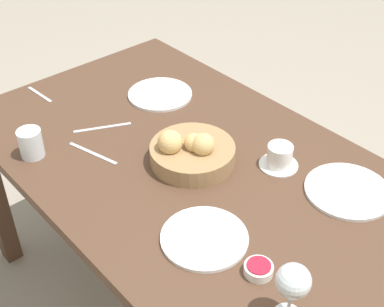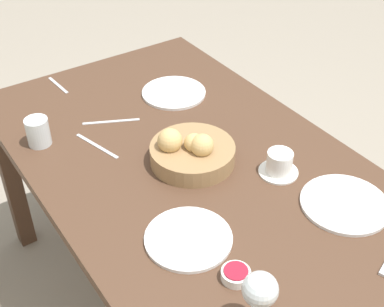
{
  "view_description": "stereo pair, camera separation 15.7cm",
  "coord_description": "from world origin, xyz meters",
  "px_view_note": "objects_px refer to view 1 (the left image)",
  "views": [
    {
      "loc": [
        -0.93,
        0.83,
        1.69
      ],
      "look_at": [
        0.02,
        0.0,
        0.73
      ],
      "focal_mm": 50.0,
      "sensor_mm": 36.0,
      "label": 1
    },
    {
      "loc": [
        -1.02,
        0.7,
        1.69
      ],
      "look_at": [
        0.02,
        0.0,
        0.73
      ],
      "focal_mm": 50.0,
      "sensor_mm": 36.0,
      "label": 2
    }
  ],
  "objects_px": {
    "wine_glass": "(293,283)",
    "knife_silver": "(93,153)",
    "plate_near_left": "(348,191)",
    "plate_far_center": "(204,238)",
    "water_tumbler": "(31,143)",
    "bread_basket": "(191,152)",
    "jam_bowl_berry": "(259,269)",
    "plate_near_right": "(160,94)",
    "fork_silver": "(102,128)",
    "spoon_coffee": "(40,94)",
    "coffee_cup": "(279,157)"
  },
  "relations": [
    {
      "from": "water_tumbler",
      "to": "coffee_cup",
      "type": "distance_m",
      "value": 0.74
    },
    {
      "from": "bread_basket",
      "to": "knife_silver",
      "type": "height_order",
      "value": "bread_basket"
    },
    {
      "from": "plate_far_center",
      "to": "wine_glass",
      "type": "height_order",
      "value": "wine_glass"
    },
    {
      "from": "water_tumbler",
      "to": "wine_glass",
      "type": "relative_size",
      "value": 0.57
    },
    {
      "from": "water_tumbler",
      "to": "spoon_coffee",
      "type": "bearing_deg",
      "value": -31.4
    },
    {
      "from": "bread_basket",
      "to": "fork_silver",
      "type": "bearing_deg",
      "value": 16.98
    },
    {
      "from": "plate_far_center",
      "to": "coffee_cup",
      "type": "xyz_separation_m",
      "value": [
        0.07,
        -0.36,
        0.03
      ]
    },
    {
      "from": "water_tumbler",
      "to": "wine_glass",
      "type": "height_order",
      "value": "wine_glass"
    },
    {
      "from": "knife_silver",
      "to": "spoon_coffee",
      "type": "distance_m",
      "value": 0.42
    },
    {
      "from": "wine_glass",
      "to": "fork_silver",
      "type": "relative_size",
      "value": 0.9
    },
    {
      "from": "plate_near_right",
      "to": "fork_silver",
      "type": "xyz_separation_m",
      "value": [
        -0.04,
        0.27,
        -0.0
      ]
    },
    {
      "from": "wine_glass",
      "to": "knife_silver",
      "type": "relative_size",
      "value": 0.85
    },
    {
      "from": "plate_near_left",
      "to": "water_tumbler",
      "type": "bearing_deg",
      "value": 38.28
    },
    {
      "from": "plate_far_center",
      "to": "water_tumbler",
      "type": "relative_size",
      "value": 2.5
    },
    {
      "from": "bread_basket",
      "to": "wine_glass",
      "type": "bearing_deg",
      "value": 159.92
    },
    {
      "from": "bread_basket",
      "to": "jam_bowl_berry",
      "type": "relative_size",
      "value": 3.61
    },
    {
      "from": "plate_near_left",
      "to": "bread_basket",
      "type": "bearing_deg",
      "value": 31.43
    },
    {
      "from": "water_tumbler",
      "to": "knife_silver",
      "type": "relative_size",
      "value": 0.49
    },
    {
      "from": "knife_silver",
      "to": "jam_bowl_berry",
      "type": "bearing_deg",
      "value": -176.54
    },
    {
      "from": "plate_near_right",
      "to": "wine_glass",
      "type": "distance_m",
      "value": 0.98
    },
    {
      "from": "fork_silver",
      "to": "plate_far_center",
      "type": "bearing_deg",
      "value": 171.92
    },
    {
      "from": "bread_basket",
      "to": "plate_near_left",
      "type": "xyz_separation_m",
      "value": [
        -0.39,
        -0.24,
        -0.03
      ]
    },
    {
      "from": "water_tumbler",
      "to": "jam_bowl_berry",
      "type": "bearing_deg",
      "value": -166.78
    },
    {
      "from": "bread_basket",
      "to": "coffee_cup",
      "type": "height_order",
      "value": "bread_basket"
    },
    {
      "from": "fork_silver",
      "to": "plate_near_left",
      "type": "bearing_deg",
      "value": -154.72
    },
    {
      "from": "wine_glass",
      "to": "fork_silver",
      "type": "bearing_deg",
      "value": -6.6
    },
    {
      "from": "plate_near_left",
      "to": "wine_glass",
      "type": "bearing_deg",
      "value": 109.75
    },
    {
      "from": "knife_silver",
      "to": "plate_far_center",
      "type": "bearing_deg",
      "value": -178.13
    },
    {
      "from": "water_tumbler",
      "to": "knife_silver",
      "type": "bearing_deg",
      "value": -128.74
    },
    {
      "from": "plate_near_right",
      "to": "spoon_coffee",
      "type": "distance_m",
      "value": 0.43
    },
    {
      "from": "fork_silver",
      "to": "spoon_coffee",
      "type": "xyz_separation_m",
      "value": [
        0.32,
        0.05,
        0.0
      ]
    },
    {
      "from": "water_tumbler",
      "to": "spoon_coffee",
      "type": "xyz_separation_m",
      "value": [
        0.31,
        -0.19,
        -0.04
      ]
    },
    {
      "from": "plate_near_right",
      "to": "plate_far_center",
      "type": "bearing_deg",
      "value": 150.49
    },
    {
      "from": "bread_basket",
      "to": "jam_bowl_berry",
      "type": "distance_m",
      "value": 0.45
    },
    {
      "from": "bread_basket",
      "to": "plate_near_right",
      "type": "distance_m",
      "value": 0.4
    },
    {
      "from": "bread_basket",
      "to": "plate_near_left",
      "type": "height_order",
      "value": "bread_basket"
    },
    {
      "from": "plate_far_center",
      "to": "water_tumbler",
      "type": "height_order",
      "value": "water_tumbler"
    },
    {
      "from": "water_tumbler",
      "to": "jam_bowl_berry",
      "type": "height_order",
      "value": "water_tumbler"
    },
    {
      "from": "bread_basket",
      "to": "spoon_coffee",
      "type": "xyz_separation_m",
      "value": [
        0.65,
        0.15,
        -0.04
      ]
    },
    {
      "from": "plate_near_right",
      "to": "plate_far_center",
      "type": "xyz_separation_m",
      "value": [
        -0.62,
        0.35,
        0.0
      ]
    },
    {
      "from": "wine_glass",
      "to": "plate_near_left",
      "type": "bearing_deg",
      "value": -70.25
    },
    {
      "from": "spoon_coffee",
      "to": "bread_basket",
      "type": "bearing_deg",
      "value": -166.92
    },
    {
      "from": "water_tumbler",
      "to": "coffee_cup",
      "type": "relative_size",
      "value": 0.77
    },
    {
      "from": "plate_near_right",
      "to": "jam_bowl_berry",
      "type": "distance_m",
      "value": 0.85
    },
    {
      "from": "plate_near_left",
      "to": "spoon_coffee",
      "type": "distance_m",
      "value": 1.11
    },
    {
      "from": "wine_glass",
      "to": "knife_silver",
      "type": "xyz_separation_m",
      "value": [
        0.77,
        -0.0,
        -0.11
      ]
    },
    {
      "from": "bread_basket",
      "to": "plate_far_center",
      "type": "height_order",
      "value": "bread_basket"
    },
    {
      "from": "water_tumbler",
      "to": "coffee_cup",
      "type": "bearing_deg",
      "value": -135.26
    },
    {
      "from": "plate_near_right",
      "to": "water_tumbler",
      "type": "distance_m",
      "value": 0.51
    },
    {
      "from": "bread_basket",
      "to": "wine_glass",
      "type": "relative_size",
      "value": 1.62
    }
  ]
}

